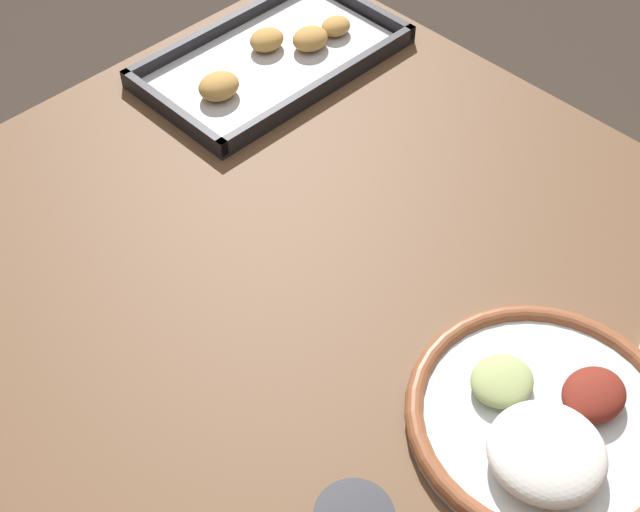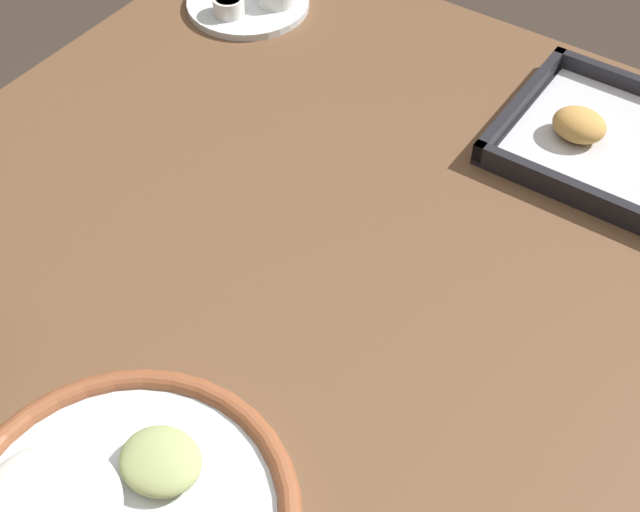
% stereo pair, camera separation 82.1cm
% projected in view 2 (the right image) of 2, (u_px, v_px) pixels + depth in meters
% --- Properties ---
extents(dining_table, '(0.97, 1.02, 0.76)m').
position_uv_depth(dining_table, '(313.00, 341.00, 0.98)').
color(dining_table, brown).
rests_on(dining_table, ground_plane).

